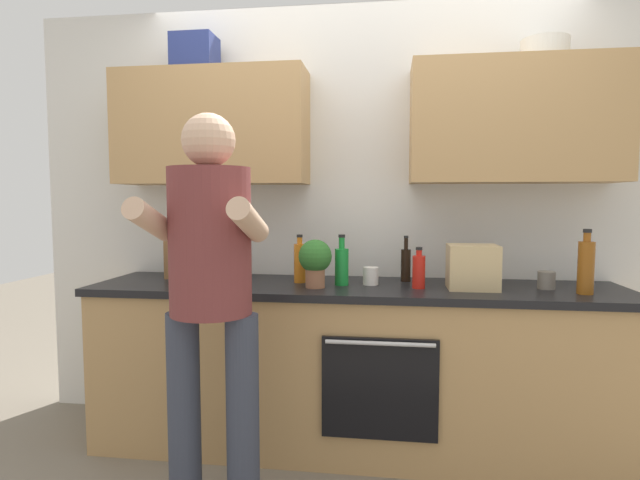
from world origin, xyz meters
TOP-DOWN VIEW (x-y plane):
  - ground_plane at (0.00, 0.00)m, footprint 12.00×12.00m
  - back_wall_unit at (-0.00, 0.28)m, footprint 4.00×0.38m
  - counter at (0.00, -0.00)m, footprint 2.84×0.67m
  - person_standing at (-0.55, -0.69)m, footprint 0.49×0.45m
  - bottle_water at (-0.56, -0.15)m, footprint 0.05×0.05m
  - bottle_soda at (-0.07, -0.01)m, footprint 0.07×0.07m
  - bottle_soy at (0.28, 0.16)m, footprint 0.05×0.05m
  - bottle_hotsauce at (0.34, -0.05)m, footprint 0.07×0.07m
  - bottle_syrup at (1.13, -0.11)m, footprint 0.08×0.08m
  - bottle_juice at (-0.31, 0.04)m, footprint 0.06×0.06m
  - cup_stoneware at (0.99, 0.02)m, footprint 0.09×0.09m
  - cup_coffee at (0.09, 0.02)m, footprint 0.08×0.08m
  - mixing_bowl at (-0.80, 0.03)m, footprint 0.23×0.23m
  - knife_block at (-1.06, 0.12)m, footprint 0.10×0.14m
  - potted_herb at (-0.20, -0.11)m, footprint 0.17×0.17m
  - grocery_bag_bread at (0.61, -0.03)m, footprint 0.25×0.21m

SIDE VIEW (x-z plane):
  - ground_plane at x=0.00m, z-range 0.00..0.00m
  - counter at x=0.00m, z-range 0.00..0.90m
  - cup_stoneware at x=0.99m, z-range 0.90..0.99m
  - mixing_bowl at x=-0.80m, z-range 0.90..0.99m
  - cup_coffee at x=0.09m, z-range 0.90..1.00m
  - bottle_hotsauce at x=0.34m, z-range 0.88..1.10m
  - bottle_soy at x=0.28m, z-range 0.87..1.13m
  - bottle_soda at x=-0.07m, z-range 0.87..1.14m
  - person_standing at x=-0.55m, z-range 0.16..1.87m
  - bottle_juice at x=-0.31m, z-range 0.88..1.15m
  - grocery_bag_bread at x=0.61m, z-range 0.90..1.13m
  - bottle_water at x=-0.56m, z-range 0.88..1.16m
  - knife_block at x=-1.06m, z-range 0.87..1.18m
  - bottle_syrup at x=1.13m, z-range 0.88..1.20m
  - potted_herb at x=-0.20m, z-range 0.92..1.17m
  - back_wall_unit at x=0.00m, z-range 0.24..2.74m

